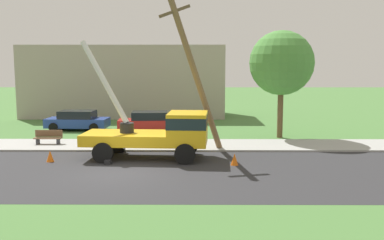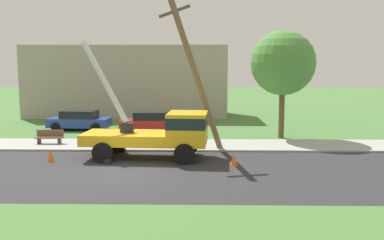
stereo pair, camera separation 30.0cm
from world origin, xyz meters
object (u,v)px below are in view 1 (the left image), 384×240
Objects in this scene: traffic_cone_ahead at (234,159)px; parked_sedan_red at (150,122)px; utility_truck at (162,131)px; parked_sedan_blue at (78,120)px; leaning_utility_pole at (194,71)px; park_bench at (48,138)px; roadside_tree_near at (281,63)px; traffic_cone_behind at (50,156)px.

traffic_cone_ahead is 11.39m from parked_sedan_red.
utility_truck reaches higher than parked_sedan_blue.
park_bench is at bearing 167.84° from leaning_utility_pole.
roadside_tree_near is (14.12, 2.85, 4.34)m from park_bench.
utility_truck is 1.50× the size of parked_sedan_blue.
parked_sedan_red is 7.57m from park_bench.
roadside_tree_near is (14.03, -3.12, 4.09)m from parked_sedan_blue.
leaning_utility_pole reaches higher than traffic_cone_ahead.
utility_truck is at bearing 8.19° from traffic_cone_behind.
traffic_cone_ahead is 9.68m from roadside_tree_near.
traffic_cone_behind is (-5.42, -0.78, -1.13)m from utility_truck.
roadside_tree_near reaches higher than parked_sedan_blue.
leaning_utility_pole reaches higher than traffic_cone_behind.
leaning_utility_pole is 1.90× the size of parked_sedan_blue.
parked_sedan_blue is (-8.48, 7.82, -3.65)m from leaning_utility_pole.
leaning_utility_pole reaches higher than utility_truck.
parked_sedan_red is at bearing 67.88° from traffic_cone_behind.
traffic_cone_ahead is at bearing -46.33° from parked_sedan_blue.
leaning_utility_pole is at bearing -139.78° from roadside_tree_near.
roadside_tree_near is at bearing 29.32° from traffic_cone_behind.
traffic_cone_ahead is (1.89, -3.04, -4.08)m from leaning_utility_pole.
traffic_cone_ahead is 0.12× the size of parked_sedan_red.
leaning_utility_pole is 8.63m from parked_sedan_red.
park_bench reaches higher than traffic_cone_behind.
park_bench is at bearing -135.52° from parked_sedan_red.
park_bench is at bearing 109.84° from traffic_cone_behind.
parked_sedan_blue is at bearing 89.11° from park_bench.
parked_sedan_red is (-1.55, 8.75, -0.70)m from utility_truck.
parked_sedan_blue reaches higher than traffic_cone_ahead.
park_bench is (-1.53, 4.23, 0.18)m from traffic_cone_behind.
leaning_utility_pole is at bearing -42.68° from parked_sedan_blue.
parked_sedan_blue is 5.98m from park_bench.
park_bench is at bearing 153.60° from utility_truck.
traffic_cone_ahead is at bearing -4.24° from traffic_cone_behind.
traffic_cone_ahead is at bearing -115.30° from roadside_tree_near.
utility_truck is at bearing -26.40° from park_bench.
traffic_cone_behind is 15.14m from roadside_tree_near.
traffic_cone_behind is at bearing -171.81° from utility_truck.
park_bench is at bearing -168.60° from roadside_tree_near.
park_bench is (-0.09, -5.97, -0.25)m from parked_sedan_blue.
traffic_cone_ahead is 11.55m from park_bench.
utility_truck is 0.79× the size of leaning_utility_pole.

